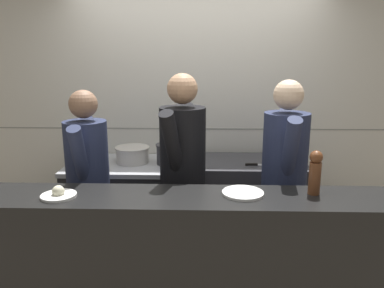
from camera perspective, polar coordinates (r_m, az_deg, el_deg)
wall_back_tiled at (r=3.85m, az=0.73°, el=4.63°), size 8.00×0.06×2.60m
oven_range at (r=3.76m, az=-8.93°, el=-9.37°), size 1.20×0.71×0.88m
prep_counter at (r=3.72m, az=8.78°, el=-9.41°), size 1.00×0.65×0.91m
pass_counter at (r=2.65m, az=-2.03°, el=-18.18°), size 3.09×0.45×1.00m
stock_pot at (r=3.65m, az=-15.97°, el=-1.28°), size 0.24×0.24×0.21m
sauce_pot at (r=3.62m, az=-9.05°, el=-1.53°), size 0.33×0.33×0.15m
braising_pot at (r=3.53m, az=-3.45°, el=-1.44°), size 0.26×0.26×0.19m
chefs_knife at (r=3.45m, az=10.68°, el=-3.10°), size 0.38×0.06×0.02m
plated_dish_main at (r=2.54m, az=-19.67°, el=-7.21°), size 0.22×0.22×0.08m
plated_dish_appetiser at (r=2.47m, az=7.75°, el=-7.41°), size 0.27×0.27×0.02m
pepper_mill at (r=2.54m, az=18.26°, el=-3.99°), size 0.08×0.08×0.29m
chef_head_cook at (r=3.08m, az=-15.51°, el=-5.59°), size 0.36×0.71×1.63m
chef_sous at (r=2.96m, az=-1.40°, el=-4.49°), size 0.44×0.76×1.76m
chef_line at (r=3.03m, az=13.80°, el=-4.95°), size 0.37×0.75×1.71m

